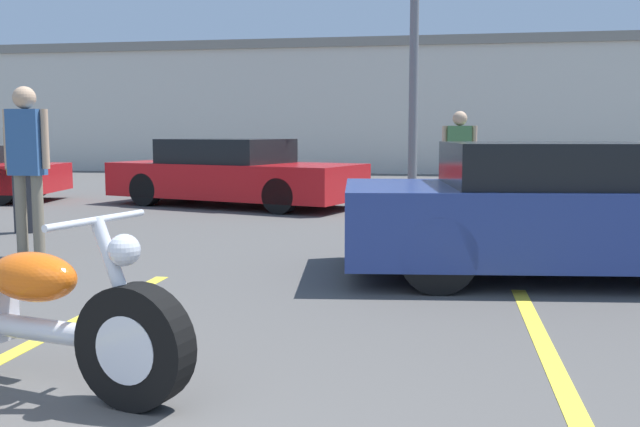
# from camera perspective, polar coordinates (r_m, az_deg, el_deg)

# --- Properties ---
(parking_stripe_middle) EXTENTS (0.12, 4.58, 0.01)m
(parking_stripe_middle) POSITION_cam_1_polar(r_m,az_deg,el_deg) (4.90, -22.90, -10.00)
(parking_stripe_middle) COLOR yellow
(parking_stripe_middle) RESTS_ON ground
(parking_stripe_back) EXTENTS (0.12, 4.58, 0.01)m
(parking_stripe_back) POSITION_cam_1_polar(r_m,az_deg,el_deg) (4.21, 18.68, -12.56)
(parking_stripe_back) COLOR yellow
(parking_stripe_back) RESTS_ON ground
(far_building) EXTENTS (32.00, 4.20, 4.40)m
(far_building) POSITION_cam_1_polar(r_m,az_deg,el_deg) (25.33, 6.19, 8.72)
(far_building) COLOR beige
(far_building) RESTS_ON ground
(show_car_hood_open) EXTENTS (4.30, 2.33, 2.05)m
(show_car_hood_open) POSITION_cam_1_polar(r_m,az_deg,el_deg) (7.07, 19.11, 0.24)
(show_car_hood_open) COLOR navy
(show_car_hood_open) RESTS_ON ground
(parked_car_mid_row) EXTENTS (4.99, 3.15, 1.23)m
(parked_car_mid_row) POSITION_cam_1_polar(r_m,az_deg,el_deg) (13.28, -6.94, 3.15)
(parked_car_mid_row) COLOR red
(parked_car_mid_row) RESTS_ON ground
(spectator_near_motorcycle) EXTENTS (0.52, 0.21, 1.63)m
(spectator_near_motorcycle) POSITION_cam_1_polar(r_m,az_deg,el_deg) (10.36, -22.70, 3.86)
(spectator_near_motorcycle) COLOR #333338
(spectator_near_motorcycle) RESTS_ON ground
(spectator_by_show_car) EXTENTS (0.52, 0.22, 1.67)m
(spectator_by_show_car) POSITION_cam_1_polar(r_m,az_deg,el_deg) (11.00, 11.07, 4.51)
(spectator_by_show_car) COLOR #333338
(spectator_by_show_car) RESTS_ON ground
(spectator_midground) EXTENTS (0.52, 0.24, 1.84)m
(spectator_midground) POSITION_cam_1_polar(r_m,az_deg,el_deg) (8.30, -22.40, 4.34)
(spectator_midground) COLOR gray
(spectator_midground) RESTS_ON ground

